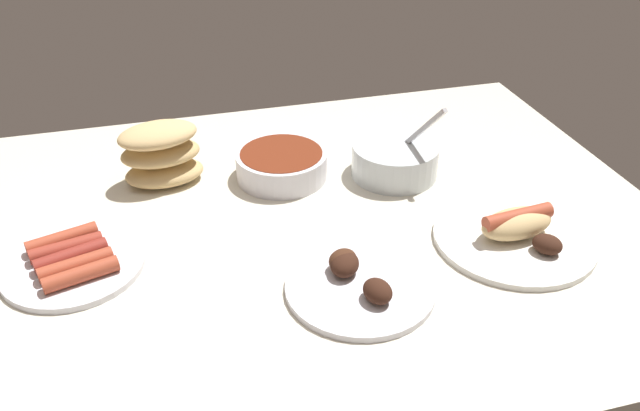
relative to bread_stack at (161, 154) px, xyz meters
The scene contains 7 objects.
ground_plane 28.21cm from the bread_stack, 45.74° to the right, with size 120.00×90.00×3.00cm, color silver.
bread_stack is the anchor object (origin of this frame).
plate_sausages 26.54cm from the bread_stack, 123.69° to the right, with size 20.43×20.43×3.28cm.
bowl_chili 20.94cm from the bread_stack, 11.61° to the right, with size 16.14×16.14×4.90cm.
bowl_coleslaw 40.96cm from the bread_stack, 12.01° to the right, with size 15.35×15.35×15.21cm.
plate_hotdog_assembled 60.46cm from the bread_stack, 32.90° to the right, with size 24.66×24.66×5.61cm.
plate_grilled_meat 44.45cm from the bread_stack, 57.19° to the right, with size 20.96×20.96×4.13cm.
Camera 1 is at (-18.88, -84.60, 59.55)cm, focal length 36.99 mm.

